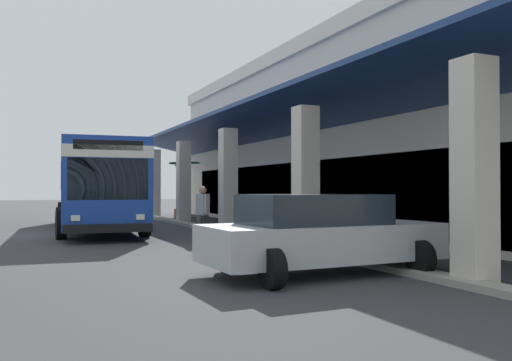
{
  "coord_description": "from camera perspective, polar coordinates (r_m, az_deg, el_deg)",
  "views": [
    {
      "loc": [
        19.36,
        -1.31,
        1.57
      ],
      "look_at": [
        1.79,
        6.49,
        1.87
      ],
      "focal_mm": 37.5,
      "sensor_mm": 36.0,
      "label": 1
    }
  ],
  "objects": [
    {
      "name": "pedestrian",
      "position": [
        15.67,
        -5.71,
        -3.28
      ],
      "size": [
        0.67,
        0.45,
        1.64
      ],
      "color": "#38383D",
      "rests_on": "ground"
    },
    {
      "name": "parked_sedan_silver",
      "position": [
        9.89,
        6.83,
        -5.64
      ],
      "size": [
        2.53,
        4.45,
        1.47
      ],
      "color": "#B2B5BA",
      "rests_on": "ground"
    },
    {
      "name": "curb_strip",
      "position": [
        19.14,
        -3.81,
        -5.41
      ],
      "size": [
        34.03,
        0.5,
        0.12
      ],
      "primitive_type": "cube",
      "color": "#9E998E",
      "rests_on": "ground"
    },
    {
      "name": "potted_palm",
      "position": [
        28.92,
        -7.87,
        -2.29
      ],
      "size": [
        1.56,
        1.75,
        3.06
      ],
      "color": "brown",
      "rests_on": "ground"
    },
    {
      "name": "transit_bus",
      "position": [
        21.35,
        -16.58,
        -0.09
      ],
      "size": [
        11.36,
        3.36,
        3.34
      ],
      "color": "#193D9E",
      "rests_on": "ground"
    },
    {
      "name": "plaza_building",
      "position": [
        24.24,
        18.15,
        4.19
      ],
      "size": [
        28.65,
        16.32,
        7.38
      ],
      "color": "beige",
      "rests_on": "ground"
    },
    {
      "name": "ground",
      "position": [
        21.54,
        1.74,
        -5.07
      ],
      "size": [
        120.0,
        120.0,
        0.0
      ],
      "primitive_type": "plane",
      "color": "#38383A"
    }
  ]
}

